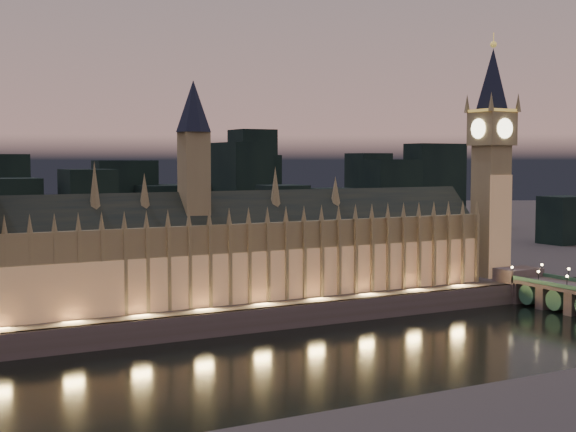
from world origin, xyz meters
name	(u,v)px	position (x,y,z in m)	size (l,w,h in m)	color
ground_plane	(359,353)	(0.00, 0.00, 0.00)	(2000.00, 2000.00, 0.00)	black
north_bank	(32,222)	(0.00, 520.00, 4.00)	(2000.00, 960.00, 8.00)	#3D393F
embankment_wall	(294,316)	(0.00, 41.00, 4.00)	(2000.00, 2.50, 8.00)	#524741
palace_of_westminster	(244,248)	(-9.49, 61.74, 26.37)	(202.00, 22.79, 78.00)	#957F5A
elizabeth_tower	(492,142)	(108.00, 61.92, 66.09)	(18.00, 18.00, 104.37)	#957F5A
city_backdrop	(172,205)	(30.48, 246.97, 31.85)	(480.38, 215.63, 85.85)	black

